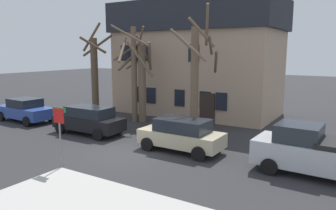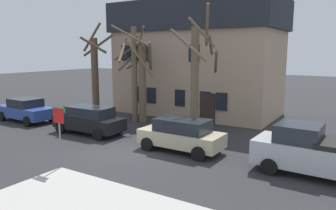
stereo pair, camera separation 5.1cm
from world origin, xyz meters
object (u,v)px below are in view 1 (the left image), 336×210
car_blue_sedan (25,110)px  street_sign_pole (59,127)px  tree_bare_near (95,73)px  car_black_wagon (89,120)px  car_beige_wagon (181,134)px  building_main (197,58)px  tree_bare_far (141,79)px  bicycle_leaning (102,114)px  tree_bare_end (196,74)px  pickup_truck_silver (322,153)px  tree_bare_mid (134,70)px

car_blue_sedan → street_sign_pole: street_sign_pole is taller
street_sign_pole → tree_bare_near: bearing=127.3°
car_black_wagon → car_beige_wagon: bearing=-0.4°
building_main → tree_bare_far: bearing=-108.5°
tree_bare_far → bicycle_leaning: size_ratio=3.50×
tree_bare_end → pickup_truck_silver: (7.34, -3.53, -2.63)m
tree_bare_mid → car_blue_sedan: bearing=-148.1°
pickup_truck_silver → street_sign_pole: bearing=-151.8°
bicycle_leaning → tree_bare_mid: bearing=12.6°
car_beige_wagon → building_main: bearing=112.9°
building_main → car_blue_sedan: building_main is taller
car_black_wagon → car_beige_wagon: size_ratio=1.07×
building_main → pickup_truck_silver: (10.38, -9.57, -3.46)m
car_black_wagon → tree_bare_mid: bearing=87.7°
tree_bare_end → bicycle_leaning: (-7.82, 0.16, -3.24)m
tree_bare_near → bicycle_leaning: size_ratio=4.22×
tree_bare_end → bicycle_leaning: 8.46m
tree_bare_mid → bicycle_leaning: (-2.63, -0.59, -3.26)m
tree_bare_end → car_beige_wagon: tree_bare_end is taller
tree_bare_near → tree_bare_mid: bearing=-1.4°
tree_bare_near → car_beige_wagon: tree_bare_near is taller
tree_bare_far → bicycle_leaning: (-3.06, -0.72, -2.68)m
pickup_truck_silver → bicycle_leaning: 15.61m
car_beige_wagon → tree_bare_near: bearing=156.3°
tree_bare_mid → car_black_wagon: size_ratio=1.47×
tree_bare_near → street_sign_pole: tree_bare_near is taller
building_main → street_sign_pole: (1.08, -14.55, -2.56)m
street_sign_pole → car_beige_wagon: bearing=58.8°
building_main → car_black_wagon: size_ratio=2.86×
building_main → tree_bare_far: building_main is taller
tree_bare_far → pickup_truck_silver: size_ratio=1.11×
building_main → car_black_wagon: (-2.33, -9.58, -3.56)m
pickup_truck_silver → street_sign_pole: size_ratio=2.01×
tree_bare_far → bicycle_leaning: 4.13m
building_main → car_black_wagon: building_main is taller
tree_bare_near → tree_bare_mid: tree_bare_near is taller
building_main → car_beige_wagon: (4.06, -9.63, -3.57)m
tree_bare_near → tree_bare_far: bearing=0.5°
car_black_wagon → car_blue_sedan: bearing=178.4°
car_beige_wagon → pickup_truck_silver: bearing=0.5°
street_sign_pole → building_main: bearing=94.2°
tree_bare_far → car_black_wagon: tree_bare_far is taller
tree_bare_mid → car_black_wagon: (-0.18, -4.28, -2.76)m
tree_bare_end → car_blue_sedan: bearing=-164.1°
tree_bare_far → street_sign_pole: bearing=-73.4°
car_blue_sedan → bicycle_leaning: size_ratio=2.73×
car_beige_wagon → car_blue_sedan: bearing=179.0°
car_black_wagon → building_main: bearing=76.3°
car_black_wagon → street_sign_pole: size_ratio=1.69×
bicycle_leaning → tree_bare_far: bearing=13.3°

